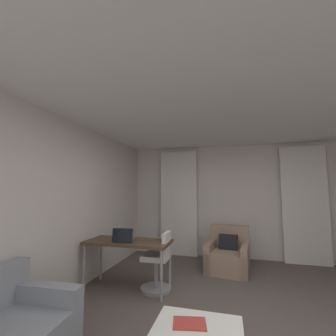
{
  "coord_description": "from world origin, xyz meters",
  "views": [
    {
      "loc": [
        -0.2,
        -2.55,
        1.53
      ],
      "look_at": [
        -1.22,
        1.3,
        1.93
      ],
      "focal_mm": 24.12,
      "sensor_mm": 36.0,
      "label": 1
    }
  ],
  "objects_px": {
    "armchair": "(228,256)",
    "laptop": "(124,239)",
    "desk": "(128,245)",
    "desk_chair": "(159,264)",
    "magazine_open": "(189,323)"
  },
  "relations": [
    {
      "from": "desk",
      "to": "magazine_open",
      "type": "xyz_separation_m",
      "value": [
        1.21,
        -1.39,
        -0.26
      ]
    },
    {
      "from": "magazine_open",
      "to": "desk",
      "type": "bearing_deg",
      "value": 131.11
    },
    {
      "from": "desk_chair",
      "to": "magazine_open",
      "type": "xyz_separation_m",
      "value": [
        0.73,
        -1.48,
        0.01
      ]
    },
    {
      "from": "armchair",
      "to": "laptop",
      "type": "xyz_separation_m",
      "value": [
        -1.55,
        -1.36,
        0.52
      ]
    },
    {
      "from": "magazine_open",
      "to": "armchair",
      "type": "bearing_deg",
      "value": 83.29
    },
    {
      "from": "desk",
      "to": "magazine_open",
      "type": "height_order",
      "value": "desk"
    },
    {
      "from": "desk_chair",
      "to": "laptop",
      "type": "relative_size",
      "value": 2.5
    },
    {
      "from": "desk",
      "to": "laptop",
      "type": "bearing_deg",
      "value": -103.79
    },
    {
      "from": "desk",
      "to": "laptop",
      "type": "relative_size",
      "value": 3.83
    },
    {
      "from": "armchair",
      "to": "laptop",
      "type": "height_order",
      "value": "laptop"
    },
    {
      "from": "desk_chair",
      "to": "desk",
      "type": "bearing_deg",
      "value": -169.96
    },
    {
      "from": "desk_chair",
      "to": "magazine_open",
      "type": "relative_size",
      "value": 2.81
    },
    {
      "from": "armchair",
      "to": "laptop",
      "type": "bearing_deg",
      "value": -138.76
    },
    {
      "from": "desk",
      "to": "desk_chair",
      "type": "height_order",
      "value": "desk_chair"
    },
    {
      "from": "armchair",
      "to": "magazine_open",
      "type": "bearing_deg",
      "value": -96.71
    }
  ]
}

